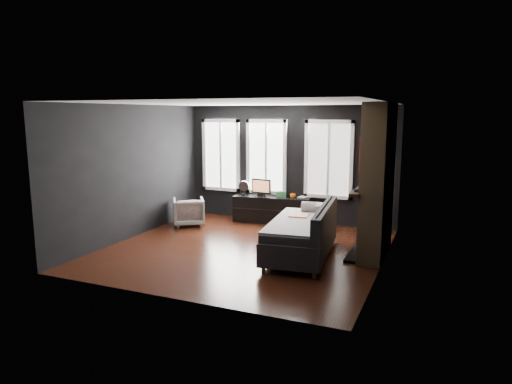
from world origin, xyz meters
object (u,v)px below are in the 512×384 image
at_px(sofa, 301,231).
at_px(monitor, 261,186).
at_px(media_console, 272,209).
at_px(book, 299,192).
at_px(mug, 293,195).
at_px(mantel_vase, 368,178).
at_px(armchair, 189,210).

height_order(sofa, monitor, monitor).
relative_size(media_console, book, 7.22).
bearing_deg(monitor, media_console, 12.60).
xyz_separation_m(mug, book, (0.10, 0.15, 0.06)).
height_order(monitor, book, monitor).
relative_size(mug, book, 0.51).
distance_m(sofa, mantel_vase, 1.66).
distance_m(media_console, mug, 0.63).
relative_size(sofa, media_console, 1.24).
height_order(sofa, mantel_vase, mantel_vase).
relative_size(armchair, mantel_vase, 3.61).
bearing_deg(media_console, monitor, 179.10).
height_order(armchair, mug, mug).
bearing_deg(mantel_vase, sofa, -131.59).
relative_size(media_console, mug, 14.20).
distance_m(mug, book, 0.19).
distance_m(armchair, mug, 2.40).
height_order(mug, book, book).
bearing_deg(monitor, sofa, -46.98).
height_order(armchair, mantel_vase, mantel_vase).
bearing_deg(media_console, armchair, -155.27).
distance_m(sofa, book, 2.53).
bearing_deg(mantel_vase, monitor, 156.17).
bearing_deg(mug, monitor, -179.55).
height_order(sofa, media_console, sofa).
distance_m(armchair, monitor, 1.77).
xyz_separation_m(book, mantel_vase, (1.75, -1.32, 0.58)).
xyz_separation_m(sofa, armchair, (-3.05, 1.23, -0.13)).
bearing_deg(book, mug, -123.91).
distance_m(sofa, monitor, 2.81).
xyz_separation_m(sofa, media_console, (-1.41, 2.26, -0.17)).
bearing_deg(monitor, book, 16.40).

